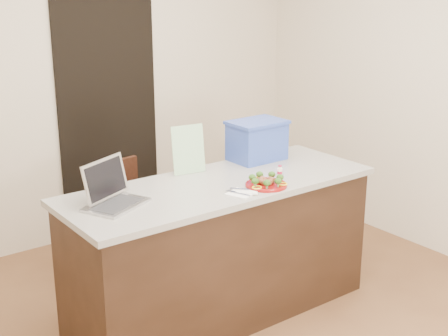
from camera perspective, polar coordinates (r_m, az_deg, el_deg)
ground at (r=4.16m, az=1.77°, el=-14.35°), size 4.00×4.00×0.00m
room_shell at (r=3.59m, az=2.01°, el=8.28°), size 4.00×4.00×4.00m
doorway at (r=5.41m, az=-10.48°, el=4.35°), size 0.90×0.02×2.00m
island at (r=4.12m, az=-0.35°, el=-7.40°), size 2.06×0.76×0.92m
plate at (r=3.89m, az=3.88°, el=-1.52°), size 0.26×0.26×0.02m
meatballs at (r=3.88m, az=3.89°, el=-1.20°), size 0.11×0.10×0.04m
broccoli at (r=3.88m, az=3.89°, el=-0.95°), size 0.22×0.22×0.04m
pepper_rings at (r=3.89m, az=3.88°, el=-1.39°), size 0.23×0.23×0.01m
napkin at (r=3.75m, az=1.56°, el=-2.32°), size 0.19×0.19×0.01m
fork at (r=3.75m, az=1.22°, el=-2.25°), size 0.06×0.16×0.00m
knife at (r=3.75m, az=2.10°, el=-2.20°), size 0.09×0.19×0.01m
yogurt_bottle at (r=4.09m, az=5.12°, el=-0.32°), size 0.03×0.03×0.07m
laptop at (r=3.63m, az=-10.29°, el=-2.21°), size 0.42×0.41×0.25m
leaflet at (r=4.10m, az=-3.28°, el=1.70°), size 0.23×0.08×0.32m
blue_box at (r=4.41m, az=3.03°, el=2.56°), size 0.39×0.29×0.28m
chair at (r=4.63m, az=-9.25°, el=-4.17°), size 0.45×0.45×0.89m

